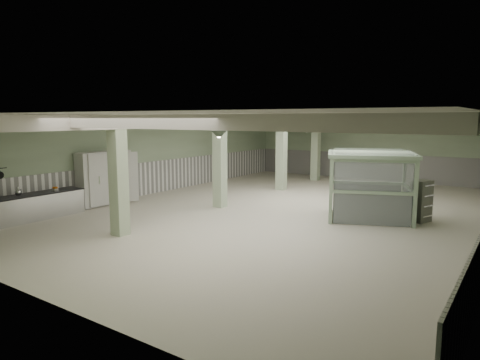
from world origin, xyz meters
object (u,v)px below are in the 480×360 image
Objects in this scene: walkin_cooler at (105,178)px; guard_booth at (370,173)px; filing_cabinet at (421,201)px; prep_counter at (16,210)px.

walkin_cooler is 0.65× the size of guard_booth.
prep_counter is at bearing -123.10° from filing_cabinet.
guard_booth reaches higher than filing_cabinet.
filing_cabinet is at bearing 20.31° from walkin_cooler.
walkin_cooler reaches higher than filing_cabinet.
prep_counter is 3.78m from walkin_cooler.
prep_counter is 13.68m from filing_cabinet.
guard_booth is at bearing -140.32° from filing_cabinet.
prep_counter is at bearing -164.65° from guard_booth.
guard_booth is at bearing 37.66° from prep_counter.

